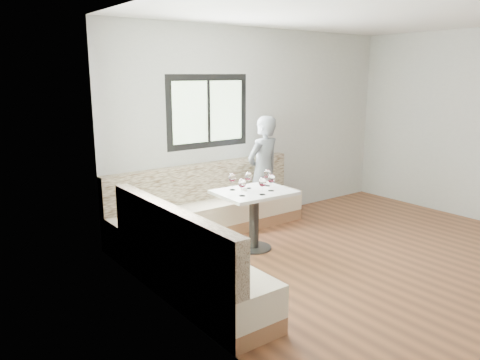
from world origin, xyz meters
The scene contains 11 objects.
room centered at (-0.08, 0.08, 1.41)m, with size 5.01×5.01×2.81m.
banquette centered at (-1.59, 1.63, 0.33)m, with size 2.90×2.80×0.95m.
table centered at (-0.93, 1.43, 0.56)m, with size 0.95×0.75×0.75m.
person centered at (-0.23, 2.11, 0.79)m, with size 0.58×0.38×1.58m, color slate.
olive_ramekin centered at (-1.01, 1.54, 0.77)m, with size 0.09×0.09×0.03m.
wine_glass_a centered at (-1.20, 1.33, 0.90)m, with size 0.10×0.10×0.21m.
wine_glass_b centered at (-0.98, 1.23, 0.90)m, with size 0.10×0.10×0.21m.
wine_glass_c centered at (-0.77, 1.31, 0.90)m, with size 0.10×0.10×0.21m.
wine_glass_d centered at (-0.92, 1.57, 0.90)m, with size 0.10×0.10×0.21m.
wine_glass_e centered at (-0.64, 1.53, 0.90)m, with size 0.10×0.10×0.21m.
wine_glass_f centered at (-1.12, 1.63, 0.90)m, with size 0.10×0.10×0.21m.
Camera 1 is at (-4.42, -2.91, 2.16)m, focal length 35.00 mm.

